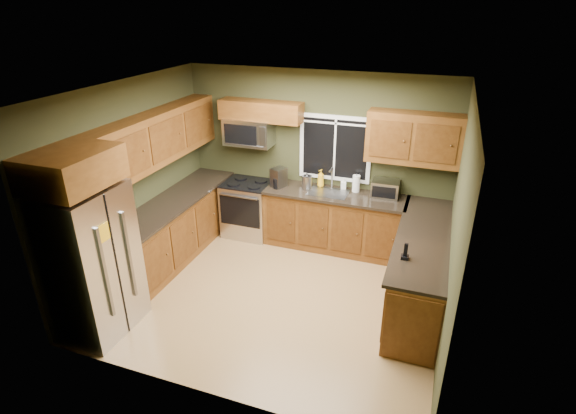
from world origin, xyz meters
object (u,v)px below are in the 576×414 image
Objects in this scene: refrigerator at (91,262)px; microwave at (249,132)px; paper_towel_roll at (356,183)px; toaster_oven at (385,189)px; cordless_phone at (405,254)px; coffee_maker at (278,178)px; kettle at (307,182)px; range at (248,208)px; soap_bottle_b at (343,184)px; soap_bottle_a at (321,178)px.

microwave reaches higher than refrigerator.
refrigerator is at bearing -129.29° from paper_towel_roll.
cordless_phone is (0.49, -1.71, -0.07)m from toaster_oven.
refrigerator is at bearing -114.32° from coffee_maker.
microwave is 2.50× the size of coffee_maker.
microwave is 2.80× the size of kettle.
range is 4.82× the size of cordless_phone.
paper_towel_roll is at bearing -10.70° from soap_bottle_b.
soap_bottle_b is at bearing 14.69° from coffee_maker.
soap_bottle_a is 1.60× the size of soap_bottle_b.
microwave is 1.34m from soap_bottle_a.
range is 1.27m from microwave.
kettle is 0.57m from soap_bottle_b.
soap_bottle_b is at bearing 21.22° from kettle.
refrigerator is 9.25× the size of cordless_phone.
soap_bottle_a is at bearing -176.56° from soap_bottle_b.
paper_towel_roll is at bearing 12.84° from kettle.
paper_towel_roll is 0.21m from soap_bottle_b.
soap_bottle_b is (1.53, 0.23, 0.56)m from range.
soap_bottle_b is (0.53, 0.21, -0.04)m from kettle.
microwave reaches higher than soap_bottle_b.
soap_bottle_a is at bearing 130.22° from cordless_phone.
paper_towel_roll is (1.73, 0.06, -0.66)m from microwave.
paper_towel_roll is 0.56m from soap_bottle_a.
refrigerator is at bearing -134.54° from toaster_oven.
kettle is at bearing -158.78° from soap_bottle_b.
refrigerator is at bearing -103.97° from range.
coffee_maker is at bearing -173.94° from toaster_oven.
toaster_oven is (2.18, 0.01, -0.66)m from microwave.
soap_bottle_b is at bearing 3.44° from soap_bottle_a.
toaster_oven is 1.51× the size of kettle.
microwave is at bearing -179.72° from toaster_oven.
range is 1.34m from soap_bottle_a.
toaster_oven is at bearing 45.46° from refrigerator.
coffee_maker reaches higher than soap_bottle_a.
paper_towel_roll reaches higher than toaster_oven.
soap_bottle_b is 2.12m from cordless_phone.
microwave is (-0.00, 0.14, 1.26)m from range.
toaster_oven is at bearing 6.06° from coffee_maker.
soap_bottle_a is at bearing 176.50° from toaster_oven.
soap_bottle_b is 0.89× the size of cordless_phone.
microwave reaches higher than soap_bottle_a.
coffee_maker is 1.01m from soap_bottle_b.
refrigerator is 2.89m from range.
toaster_oven is (2.18, 0.15, 0.60)m from range.
refrigerator is 2.37× the size of microwave.
kettle reaches higher than toaster_oven.
soap_bottle_a is 1.42× the size of cordless_phone.
paper_towel_roll reaches higher than cordless_phone.
coffee_maker is at bearing -16.41° from microwave.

